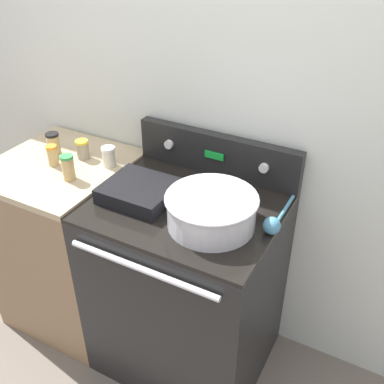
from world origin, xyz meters
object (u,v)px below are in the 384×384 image
Objects in this scene: spice_jar_green_cap at (68,167)px; spice_jar_black_cap at (53,144)px; ladle at (274,224)px; spice_jar_white_cap at (109,157)px; mixing_bowl at (211,209)px; casserole_dish at (140,190)px; spice_jar_orange_cap at (53,155)px; spice_jar_yellow_cap at (83,149)px.

spice_jar_green_cap reaches higher than spice_jar_black_cap.
spice_jar_white_cap reaches higher than ladle.
mixing_bowl is 3.23× the size of spice_jar_black_cap.
spice_jar_white_cap is at bearing 6.06° from spice_jar_black_cap.
mixing_bowl reaches higher than casserole_dish.
ladle is at bearing 5.45° from casserole_dish.
spice_jar_green_cap reaches higher than spice_jar_orange_cap.
spice_jar_green_cap is at bearing -174.35° from ladle.
mixing_bowl is 0.83m from spice_jar_orange_cap.
spice_jar_black_cap is at bearing 168.75° from casserole_dish.
spice_jar_black_cap reaches higher than ladle.
mixing_bowl is 3.55× the size of spice_jar_orange_cap.
ladle is at bearing 1.42° from spice_jar_orange_cap.
spice_jar_yellow_cap reaches higher than casserole_dish.
spice_jar_orange_cap is (-0.15, 0.06, -0.01)m from spice_jar_green_cap.
spice_jar_green_cap is 0.20m from spice_jar_yellow_cap.
mixing_bowl is at bearing 0.82° from spice_jar_green_cap.
spice_jar_orange_cap is (-0.23, -0.12, 0.00)m from spice_jar_white_cap.
spice_jar_orange_cap is at bearing -123.05° from spice_jar_yellow_cap.
spice_jar_black_cap reaches higher than spice_jar_orange_cap.
spice_jar_white_cap is at bearing 151.28° from casserole_dish.
spice_jar_white_cap is (-0.82, 0.09, 0.03)m from ladle.
spice_jar_orange_cap is 0.11m from spice_jar_black_cap.
spice_jar_green_cap is 0.16m from spice_jar_orange_cap.
spice_jar_yellow_cap is (-0.15, 0.00, -0.00)m from spice_jar_white_cap.
ladle is at bearing 5.65° from spice_jar_green_cap.
spice_jar_green_cap is at bearing -33.78° from spice_jar_black_cap.
spice_jar_yellow_cap is at bearing 160.76° from casserole_dish.
spice_jar_white_cap reaches higher than spice_jar_yellow_cap.
spice_jar_green_cap is 1.18× the size of spice_jar_orange_cap.
spice_jar_green_cap is at bearing -113.92° from spice_jar_white_cap.
spice_jar_white_cap is at bearing -0.37° from spice_jar_yellow_cap.
casserole_dish is at bearing -3.19° from spice_jar_orange_cap.
spice_jar_green_cap is (-0.68, -0.01, -0.00)m from mixing_bowl.
ladle is 0.83m from spice_jar_white_cap.
spice_jar_white_cap is 0.86× the size of spice_jar_black_cap.
spice_jar_yellow_cap is (-0.97, 0.09, 0.03)m from ladle.
mixing_bowl reaches higher than spice_jar_black_cap.
spice_jar_yellow_cap is (-0.07, 0.18, -0.01)m from spice_jar_green_cap.
spice_jar_orange_cap is (-0.49, 0.03, 0.02)m from casserole_dish.
spice_jar_orange_cap reaches higher than ladle.
ladle is 2.58× the size of spice_jar_green_cap.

